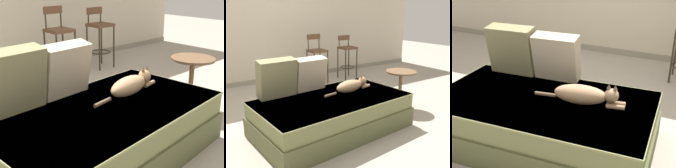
% 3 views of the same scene
% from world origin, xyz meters
% --- Properties ---
extents(ground_plane, '(16.00, 16.00, 0.00)m').
position_xyz_m(ground_plane, '(0.00, 0.00, 0.00)').
color(ground_plane, '#A89E8E').
rests_on(ground_plane, ground).
extents(couch, '(1.89, 1.15, 0.42)m').
position_xyz_m(couch, '(0.00, -0.40, 0.22)').
color(couch, brown).
rests_on(couch, ground).
extents(throw_pillow_corner, '(0.46, 0.26, 0.47)m').
position_xyz_m(throw_pillow_corner, '(-0.53, -0.02, 0.66)').
color(throw_pillow_corner, '#847F56').
rests_on(throw_pillow_corner, couch).
extents(throw_pillow_middle, '(0.43, 0.25, 0.43)m').
position_xyz_m(throw_pillow_middle, '(-0.08, 0.01, 0.64)').
color(throw_pillow_middle, beige).
rests_on(throw_pillow_middle, couch).
extents(cat, '(0.75, 0.24, 0.19)m').
position_xyz_m(cat, '(0.34, -0.32, 0.50)').
color(cat, tan).
rests_on(cat, couch).
extents(bar_stool_near_window, '(0.32, 0.32, 0.96)m').
position_xyz_m(bar_stool_near_window, '(0.91, 1.57, 0.53)').
color(bar_stool_near_window, '#2D2319').
rests_on(bar_stool_near_window, ground).
extents(bar_stool_by_doorway, '(0.32, 0.32, 0.90)m').
position_xyz_m(bar_stool_by_doorway, '(1.63, 1.57, 0.53)').
color(bar_stool_by_doorway, '#2D2319').
rests_on(bar_stool_by_doorway, ground).
extents(side_table, '(0.44, 0.44, 0.57)m').
position_xyz_m(side_table, '(1.25, -0.31, 0.37)').
color(side_table, brown).
rests_on(side_table, ground).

